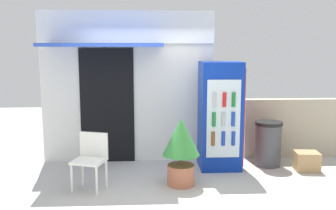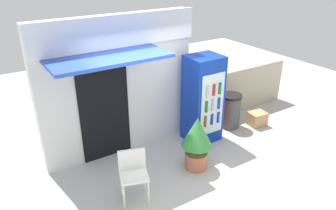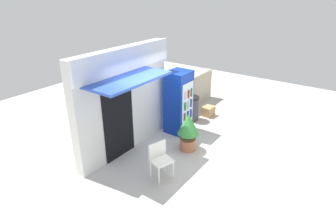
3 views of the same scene
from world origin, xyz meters
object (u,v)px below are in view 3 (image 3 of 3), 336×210
object	(u,v)px
plastic_chair	(160,157)
potted_plant_near_shop	(188,129)
drink_cooler	(179,102)
trash_bin	(191,108)
cardboard_box	(208,111)

from	to	relation	value
plastic_chair	potted_plant_near_shop	bearing A→B (deg)	3.71
drink_cooler	plastic_chair	distance (m)	2.36
plastic_chair	trash_bin	size ratio (longest dim) A/B	1.05
trash_bin	cardboard_box	distance (m)	0.72
potted_plant_near_shop	trash_bin	xyz separation A→B (m)	(1.67, 0.90, -0.22)
plastic_chair	trash_bin	world-z (taller)	plastic_chair
drink_cooler	plastic_chair	xyz separation A→B (m)	(-2.14, -0.90, -0.43)
potted_plant_near_shop	trash_bin	world-z (taller)	potted_plant_near_shop
potted_plant_near_shop	cardboard_box	distance (m)	2.39
trash_bin	cardboard_box	bearing A→B (deg)	-28.08
cardboard_box	plastic_chair	bearing A→B (deg)	-169.60
drink_cooler	trash_bin	world-z (taller)	drink_cooler
trash_bin	potted_plant_near_shop	bearing A→B (deg)	-151.68
plastic_chair	cardboard_box	distance (m)	3.72
plastic_chair	potted_plant_near_shop	xyz separation A→B (m)	(1.37, 0.09, 0.12)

